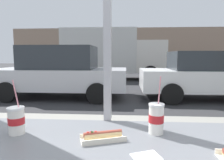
# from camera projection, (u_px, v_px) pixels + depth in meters

# --- Properties ---
(ground_plane) EXTENTS (60.00, 60.00, 0.00)m
(ground_plane) POSITION_uv_depth(u_px,v_px,m) (123.00, 87.00, 9.36)
(ground_plane) COLOR #2D2D30
(sidewalk_strip) EXTENTS (16.00, 2.80, 0.12)m
(sidewalk_strip) POSITION_uv_depth(u_px,v_px,m) (117.00, 146.00, 3.01)
(sidewalk_strip) COLOR gray
(sidewalk_strip) RESTS_ON ground
(building_facade_far) EXTENTS (28.00, 1.20, 4.87)m
(building_facade_far) POSITION_uv_depth(u_px,v_px,m) (125.00, 48.00, 24.64)
(building_facade_far) COLOR gray
(building_facade_far) RESTS_ON ground
(soda_cup_left) EXTENTS (0.09, 0.09, 0.33)m
(soda_cup_left) POSITION_uv_depth(u_px,v_px,m) (156.00, 118.00, 1.12)
(soda_cup_left) COLOR white
(soda_cup_left) RESTS_ON window_counter
(soda_cup_right) EXTENTS (0.09, 0.09, 0.31)m
(soda_cup_right) POSITION_uv_depth(u_px,v_px,m) (16.00, 120.00, 1.11)
(soda_cup_right) COLOR silver
(soda_cup_right) RESTS_ON window_counter
(hotdog_tray_far) EXTENTS (0.25, 0.17, 0.05)m
(hotdog_tray_far) POSITION_uv_depth(u_px,v_px,m) (103.00, 136.00, 1.03)
(hotdog_tray_far) COLOR beige
(hotdog_tray_far) RESTS_ON window_counter
(napkin_wrapper) EXTENTS (0.14, 0.13, 0.00)m
(napkin_wrapper) POSITION_uv_depth(u_px,v_px,m) (146.00, 157.00, 0.86)
(napkin_wrapper) COLOR white
(napkin_wrapper) RESTS_ON window_counter
(parked_car_silver) EXTENTS (4.57, 2.03, 1.77)m
(parked_car_silver) POSITION_uv_depth(u_px,v_px,m) (60.00, 72.00, 6.85)
(parked_car_silver) COLOR #BCBCC1
(parked_car_silver) RESTS_ON ground
(parked_car_white) EXTENTS (4.44, 1.93, 1.58)m
(parked_car_white) POSITION_uv_depth(u_px,v_px,m) (208.00, 75.00, 6.52)
(parked_car_white) COLOR silver
(parked_car_white) RESTS_ON ground
(box_truck) EXTENTS (6.20, 2.44, 3.06)m
(box_truck) POSITION_uv_depth(u_px,v_px,m) (111.00, 53.00, 12.30)
(box_truck) COLOR beige
(box_truck) RESTS_ON ground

